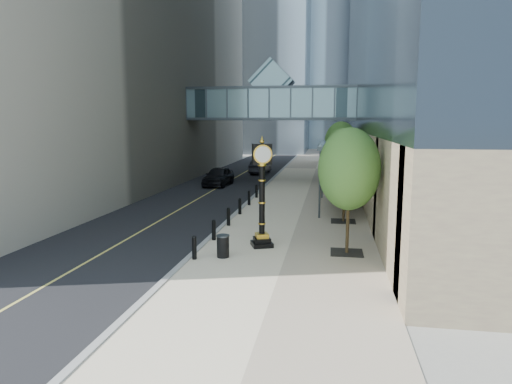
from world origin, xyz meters
TOP-DOWN VIEW (x-y plane):
  - ground at (0.00, 0.00)m, footprint 320.00×320.00m
  - road at (-7.00, 40.00)m, footprint 8.00×180.00m
  - sidewalk at (1.00, 40.00)m, footprint 8.00×180.00m
  - curb at (-3.00, 40.00)m, footprint 0.25×180.00m
  - distant_tower_c at (-6.00, 120.00)m, footprint 22.00×22.00m
  - skywalk at (-3.00, 28.00)m, footprint 17.00×4.20m
  - entrance_canopy at (3.48, 14.00)m, footprint 3.00×8.00m
  - bollard_row at (-2.70, 9.00)m, footprint 0.20×16.20m
  - street_trees at (3.60, 16.85)m, footprint 2.79×28.70m
  - street_clock at (-0.23, 3.45)m, footprint 1.19×1.19m
  - trash_bin at (-1.59, 1.48)m, footprint 0.67×0.67m
  - pedestrian at (4.50, 13.91)m, footprint 0.70×0.60m
  - car_near at (-7.27, 23.39)m, footprint 2.21×5.07m
  - car_far at (-5.00, 33.69)m, footprint 1.93×4.82m

SIDE VIEW (x-z plane):
  - ground at x=0.00m, z-range 0.00..0.00m
  - road at x=-7.00m, z-range 0.00..0.02m
  - sidewalk at x=1.00m, z-range 0.00..0.06m
  - curb at x=-3.00m, z-range 0.00..0.07m
  - bollard_row at x=-2.70m, z-range 0.06..0.96m
  - trash_bin at x=-1.59m, z-range 0.06..0.96m
  - car_far at x=-5.00m, z-range 0.02..1.58m
  - car_near at x=-7.27m, z-range 0.02..1.72m
  - pedestrian at x=4.50m, z-range 0.06..1.68m
  - street_clock at x=-0.23m, z-range -0.27..4.64m
  - street_trees at x=3.60m, z-range 0.86..6.61m
  - entrance_canopy at x=3.48m, z-range 2.00..6.38m
  - skywalk at x=-3.00m, z-range 4.81..10.61m
  - distant_tower_c at x=-6.00m, z-range 0.00..65.00m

